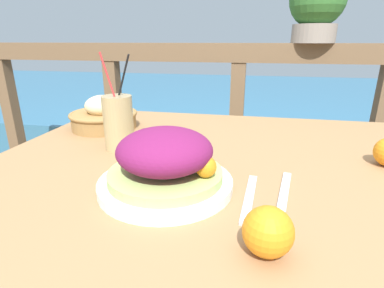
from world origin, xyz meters
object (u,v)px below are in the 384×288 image
salad_plate (165,164)px  potted_plant (317,5)px  bread_basket (104,116)px  drink_glass (119,122)px

salad_plate → potted_plant: potted_plant is taller
bread_basket → drink_glass: bearing=-52.4°
salad_plate → bread_basket: size_ratio=1.20×
drink_glass → bread_basket: drink_glass is taller
potted_plant → bread_basket: bearing=-137.6°
bread_basket → potted_plant: size_ratio=0.70×
salad_plate → drink_glass: 0.27m
drink_glass → potted_plant: potted_plant is taller
potted_plant → salad_plate: bearing=-111.7°
salad_plate → bread_basket: (-0.32, 0.37, -0.01)m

